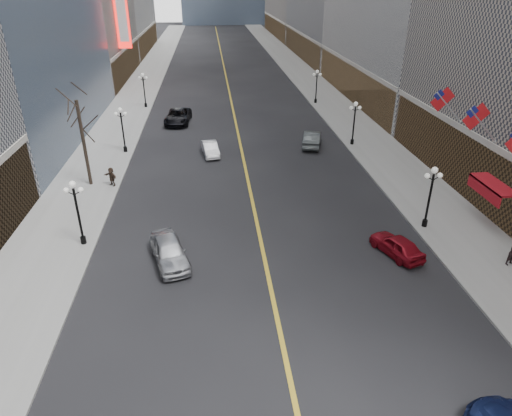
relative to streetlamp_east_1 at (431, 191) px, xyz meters
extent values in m
cube|color=gray|center=(2.20, 40.00, -2.83)|extent=(6.00, 230.00, 0.15)
cube|color=gray|center=(-25.80, 40.00, -2.83)|extent=(6.00, 230.00, 0.15)
cube|color=gold|center=(-11.80, 50.00, -2.89)|extent=(0.25, 200.00, 0.02)
cube|color=#4B3E32|center=(6.60, 38.00, -0.30)|extent=(2.80, 35.00, 5.00)
cube|color=#4B3E32|center=(6.60, 76.00, -0.30)|extent=(2.80, 39.00, 5.00)
cube|color=#4B3E32|center=(6.60, 119.00, -0.30)|extent=(2.80, 45.00, 5.00)
cube|color=#4B3E32|center=(-30.20, 57.00, -0.30)|extent=(2.80, 29.00, 5.00)
cube|color=#4B3E32|center=(-30.20, 91.00, -0.30)|extent=(2.80, 37.00, 5.00)
cylinder|color=black|center=(0.00, 0.00, -2.50)|extent=(0.36, 0.36, 0.50)
cylinder|color=black|center=(0.00, 0.00, -0.75)|extent=(0.16, 0.16, 4.00)
sphere|color=white|center=(0.00, 0.00, 1.55)|extent=(0.44, 0.44, 0.44)
sphere|color=white|center=(-0.45, 0.00, 1.15)|extent=(0.36, 0.36, 0.36)
sphere|color=white|center=(0.45, 0.00, 1.15)|extent=(0.36, 0.36, 0.36)
cylinder|color=black|center=(0.00, 18.00, -2.50)|extent=(0.36, 0.36, 0.50)
cylinder|color=black|center=(0.00, 18.00, -0.75)|extent=(0.16, 0.16, 4.00)
sphere|color=white|center=(0.00, 18.00, 1.55)|extent=(0.44, 0.44, 0.44)
sphere|color=white|center=(-0.45, 18.00, 1.15)|extent=(0.36, 0.36, 0.36)
sphere|color=white|center=(0.45, 18.00, 1.15)|extent=(0.36, 0.36, 0.36)
cylinder|color=black|center=(0.00, 36.00, -2.50)|extent=(0.36, 0.36, 0.50)
cylinder|color=black|center=(0.00, 36.00, -0.75)|extent=(0.16, 0.16, 4.00)
sphere|color=white|center=(0.00, 36.00, 1.55)|extent=(0.44, 0.44, 0.44)
sphere|color=white|center=(-0.45, 36.00, 1.15)|extent=(0.36, 0.36, 0.36)
sphere|color=white|center=(0.45, 36.00, 1.15)|extent=(0.36, 0.36, 0.36)
cylinder|color=black|center=(-23.60, 0.00, -2.50)|extent=(0.36, 0.36, 0.50)
cylinder|color=black|center=(-23.60, 0.00, -0.75)|extent=(0.16, 0.16, 4.00)
sphere|color=white|center=(-23.60, 0.00, 1.55)|extent=(0.44, 0.44, 0.44)
sphere|color=white|center=(-24.05, 0.00, 1.15)|extent=(0.36, 0.36, 0.36)
sphere|color=white|center=(-23.15, 0.00, 1.15)|extent=(0.36, 0.36, 0.36)
cylinder|color=black|center=(-23.60, 18.00, -2.50)|extent=(0.36, 0.36, 0.50)
cylinder|color=black|center=(-23.60, 18.00, -0.75)|extent=(0.16, 0.16, 4.00)
sphere|color=white|center=(-23.60, 18.00, 1.55)|extent=(0.44, 0.44, 0.44)
sphere|color=white|center=(-24.05, 18.00, 1.15)|extent=(0.36, 0.36, 0.36)
sphere|color=white|center=(-23.15, 18.00, 1.15)|extent=(0.36, 0.36, 0.36)
cylinder|color=black|center=(-23.60, 36.00, -2.50)|extent=(0.36, 0.36, 0.50)
cylinder|color=black|center=(-23.60, 36.00, -0.75)|extent=(0.16, 0.16, 4.00)
sphere|color=white|center=(-23.60, 36.00, 1.55)|extent=(0.44, 0.44, 0.44)
sphere|color=white|center=(-24.05, 36.00, 1.15)|extent=(0.36, 0.36, 0.36)
sphere|color=white|center=(-23.15, 36.00, 1.15)|extent=(0.36, 0.36, 0.36)
cylinder|color=#B2B2B7|center=(4.00, 2.00, 3.90)|extent=(2.49, 0.12, 2.49)
cube|color=red|center=(3.35, 2.00, 4.55)|extent=(1.94, 0.04, 1.94)
cube|color=navy|center=(3.00, 2.00, 4.90)|extent=(0.88, 0.06, 0.88)
cylinder|color=#B2B2B7|center=(4.00, 7.00, 3.90)|extent=(2.49, 0.12, 2.49)
cube|color=red|center=(3.35, 7.00, 4.55)|extent=(1.94, 0.04, 1.94)
cube|color=navy|center=(3.00, 7.00, 4.90)|extent=(0.88, 0.06, 0.88)
cube|color=maroon|center=(4.50, 0.00, 0.30)|extent=(1.40, 4.00, 0.15)
cube|color=maroon|center=(3.85, 0.00, -0.10)|extent=(0.10, 4.00, 0.90)
cube|color=red|center=(-27.70, 50.00, 9.10)|extent=(2.00, 0.50, 12.00)
cube|color=white|center=(-27.65, 50.00, 9.10)|extent=(1.40, 0.55, 10.00)
cylinder|color=#2D231C|center=(-25.30, 10.00, 0.85)|extent=(0.28, 0.28, 7.20)
imported|color=#A4A6AB|center=(-17.74, -2.64, -2.08)|extent=(3.18, 5.17, 1.64)
imported|color=silver|center=(-15.00, 16.54, -2.24)|extent=(1.92, 4.15, 1.32)
imported|color=black|center=(-18.80, 28.18, -2.06)|extent=(3.31, 6.27, 1.68)
imported|color=maroon|center=(-3.30, -3.16, -2.22)|extent=(2.91, 4.28, 1.35)
imported|color=#444A4B|center=(-4.31, 18.21, -2.09)|extent=(2.93, 5.18, 1.62)
imported|color=#33251C|center=(-23.40, 9.52, -1.95)|extent=(1.41, 1.30, 1.61)
camera|label=1|loc=(-14.76, -27.06, 13.10)|focal=32.00mm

